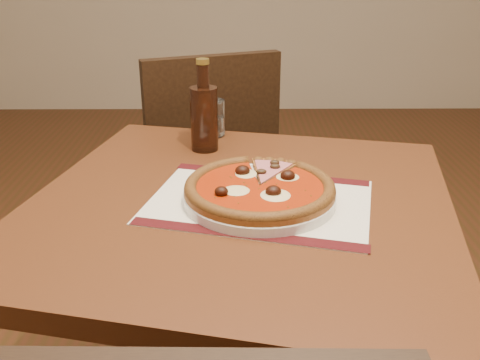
# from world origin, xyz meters

# --- Properties ---
(table) EXTENTS (0.95, 0.95, 0.75)m
(table) POSITION_xyz_m (-0.29, -0.26, 0.65)
(table) COLOR #572B14
(table) RESTS_ON ground
(chair_far) EXTENTS (0.55, 0.55, 0.91)m
(chair_far) POSITION_xyz_m (-0.41, 0.48, 0.52)
(chair_far) COLOR black
(chair_far) RESTS_ON ground
(placemat) EXTENTS (0.47, 0.39, 0.00)m
(placemat) POSITION_xyz_m (-0.26, -0.28, 0.75)
(placemat) COLOR white
(placemat) RESTS_ON table
(plate) EXTENTS (0.29, 0.29, 0.02)m
(plate) POSITION_xyz_m (-0.26, -0.28, 0.76)
(plate) COLOR white
(plate) RESTS_ON placemat
(pizza) EXTENTS (0.29, 0.29, 0.04)m
(pizza) POSITION_xyz_m (-0.26, -0.28, 0.78)
(pizza) COLOR #9F5D26
(pizza) RESTS_ON plate
(ham_slice) EXTENTS (0.10, 0.14, 0.02)m
(ham_slice) POSITION_xyz_m (-0.22, -0.20, 0.78)
(ham_slice) COLOR #9F5D26
(ham_slice) RESTS_ON plate
(water_glass) EXTENTS (0.08, 0.08, 0.09)m
(water_glass) POSITION_xyz_m (-0.37, 0.12, 0.80)
(water_glass) COLOR white
(water_glass) RESTS_ON table
(bottle) EXTENTS (0.06, 0.06, 0.22)m
(bottle) POSITION_xyz_m (-0.37, 0.01, 0.83)
(bottle) COLOR #35180D
(bottle) RESTS_ON table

